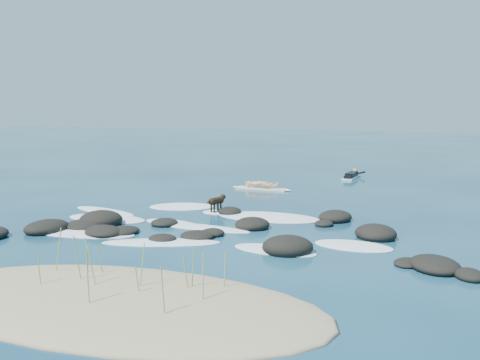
% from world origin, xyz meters
% --- Properties ---
extents(ground, '(160.00, 160.00, 0.00)m').
position_xyz_m(ground, '(0.00, 0.00, 0.00)').
color(ground, '#0A2642').
rests_on(ground, ground).
extents(sand_dune, '(9.00, 4.40, 0.60)m').
position_xyz_m(sand_dune, '(0.00, -8.20, 0.00)').
color(sand_dune, '#9E8966').
rests_on(sand_dune, ground).
extents(dune_grass, '(4.03, 2.00, 1.17)m').
position_xyz_m(dune_grass, '(0.03, -7.90, 0.61)').
color(dune_grass, '#759548').
rests_on(dune_grass, ground).
extents(reef_rocks, '(14.96, 7.65, 0.65)m').
position_xyz_m(reef_rocks, '(-0.96, -2.30, 0.12)').
color(reef_rocks, black).
rests_on(reef_rocks, ground).
extents(breaking_foam, '(12.46, 7.72, 0.12)m').
position_xyz_m(breaking_foam, '(-1.76, -0.92, 0.01)').
color(breaking_foam, white).
rests_on(breaking_foam, ground).
extents(standing_surfer_rig, '(3.05, 0.75, 1.74)m').
position_xyz_m(standing_surfer_rig, '(-1.56, 7.37, 0.68)').
color(standing_surfer_rig, '#FCF4CA').
rests_on(standing_surfer_rig, ground).
extents(paddling_surfer_rig, '(1.20, 2.68, 0.46)m').
position_xyz_m(paddling_surfer_rig, '(2.03, 13.13, 0.16)').
color(paddling_surfer_rig, white).
rests_on(paddling_surfer_rig, ground).
extents(dog, '(0.50, 1.06, 0.70)m').
position_xyz_m(dog, '(-1.48, 1.26, 0.46)').
color(dog, black).
rests_on(dog, ground).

